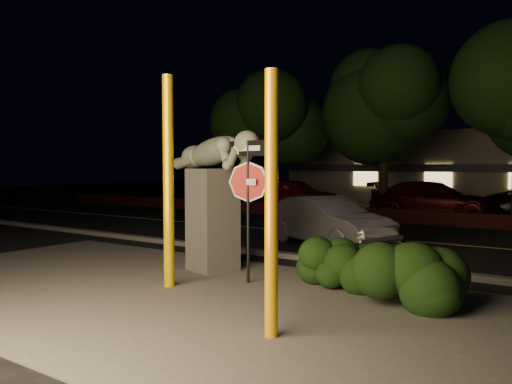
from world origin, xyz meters
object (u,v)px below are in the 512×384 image
Objects in this scene: yellow_pole_left at (168,182)px; parked_car_darkred at (433,200)px; signpost at (248,182)px; parked_car_red at (293,194)px; silver_sedan at (328,221)px; sculpture at (214,187)px; yellow_pole_right at (271,205)px.

yellow_pole_left is 14.65m from parked_car_darkred.
parked_car_darkred is (-0.32, 13.60, -1.08)m from signpost.
signpost is at bearing -156.03° from parked_car_red.
parked_car_red is (-6.28, 9.09, 0.11)m from silver_sedan.
parked_car_red is 6.67m from parked_car_darkred.
sculpture is (-0.19, 1.48, -0.13)m from yellow_pole_left.
yellow_pole_left is 1.33× the size of sculpture.
parked_car_red is (-6.00, 14.73, -1.07)m from yellow_pole_left.
yellow_pole_left reaches higher than sculpture.
sculpture reaches higher than parked_car_red.
yellow_pole_right is 0.83× the size of silver_sedan.
signpost is 0.65× the size of silver_sedan.
signpost is at bearing 178.83° from parked_car_darkred.
parked_car_red is at bearing 119.09° from yellow_pole_right.
yellow_pole_right is 0.74× the size of parked_car_red.
signpost is at bearing -147.15° from silver_sedan.
yellow_pole_left reaches higher than yellow_pole_right.
yellow_pole_left is 1.50m from sculpture.
silver_sedan is (0.27, 5.64, -1.18)m from yellow_pole_left.
sculpture reaches higher than parked_car_darkred.
parked_car_red is at bearing 86.27° from parked_car_darkred.
signpost reaches higher than parked_car_darkred.
silver_sedan is (-2.56, 6.80, -0.98)m from yellow_pole_right.
yellow_pole_left is at bearing 157.77° from yellow_pole_right.
sculpture is (-1.18, 0.49, -0.12)m from signpost.
signpost reaches higher than parked_car_red.
signpost is (-1.85, 2.15, 0.19)m from yellow_pole_right.
sculpture is at bearing 138.96° from yellow_pole_right.
yellow_pole_right is at bearing -24.12° from sculpture.
yellow_pole_right is 2.84m from signpost.
signpost is at bearing -5.69° from sculpture.
signpost is 15.45m from parked_car_red.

